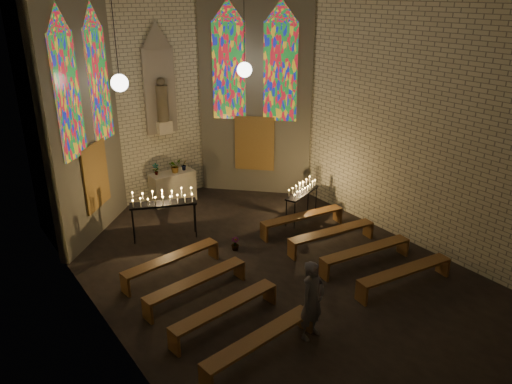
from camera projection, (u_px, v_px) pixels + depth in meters
floor at (276, 274)px, 12.05m from camera, size 12.00×12.00×0.00m
room at (201, 98)px, 13.18m from camera, size 8.22×12.43×7.00m
altar at (173, 187)px, 15.97m from camera, size 1.40×0.60×1.00m
flower_vase_left at (156, 169)px, 15.51m from camera, size 0.23×0.18×0.38m
flower_vase_center at (175, 166)px, 15.73m from camera, size 0.49×0.47×0.43m
flower_vase_right at (184, 165)px, 15.95m from camera, size 0.23×0.21×0.34m
aisle_flower_pot at (235, 244)px, 13.10m from camera, size 0.27×0.27×0.36m
votive_stand_left at (163, 200)px, 13.40m from camera, size 1.81×1.07×1.31m
votive_stand_right at (302, 190)px, 14.60m from camera, size 1.49×0.87×1.08m
pew_left_0 at (172, 260)px, 11.89m from camera, size 2.58×0.66×0.49m
pew_right_0 at (303, 218)px, 14.08m from camera, size 2.58×0.66×0.49m
pew_left_1 at (196, 282)px, 10.99m from camera, size 2.58×0.66×0.49m
pew_right_1 at (332, 233)px, 13.18m from camera, size 2.58×0.66×0.49m
pew_left_2 at (225, 309)px, 10.08m from camera, size 2.58×0.66×0.49m
pew_right_2 at (366, 252)px, 12.27m from camera, size 2.58×0.66×0.49m
pew_left_3 at (260, 340)px, 9.18m from camera, size 2.58×0.66×0.49m
pew_right_3 at (405, 273)px, 11.37m from camera, size 2.58×0.66×0.49m
visitor at (312, 300)px, 9.61m from camera, size 0.66×0.49×1.66m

